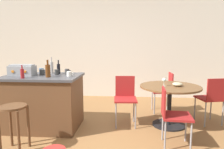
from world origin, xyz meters
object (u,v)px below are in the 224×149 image
cup_1 (42,71)px  cup_0 (57,72)px  folding_chair_far (125,96)px  bottle_0 (52,67)px  folding_chair_left (172,113)px  dining_table (170,95)px  wooden_stool (14,117)px  toolbox (22,70)px  bottle_2 (48,70)px  bottle_3 (59,69)px  cup_4 (69,74)px  bottle_1 (22,73)px  folding_chair_near (165,89)px  cup_3 (42,72)px  kitchen_island (43,101)px  serving_bowl (178,84)px  folding_chair_right (212,97)px  wine_glass (164,80)px  cup_2 (67,72)px

cup_1 → cup_0: bearing=-26.3°
folding_chair_far → bottle_0: size_ratio=2.89×
folding_chair_left → dining_table: bearing=81.1°
wooden_stool → folding_chair_left: (2.16, 0.32, 0.02)m
wooden_stool → toolbox: bearing=108.9°
bottle_2 → bottle_3: bottle_2 is taller
cup_1 → cup_4: cup_1 is taller
folding_chair_left → bottle_1: size_ratio=4.06×
bottle_0 → cup_1: 0.20m
folding_chair_near → folding_chair_far: 1.12m
wooden_stool → dining_table: 2.53m
bottle_0 → cup_4: 0.53m
cup_3 → bottle_0: bearing=59.3°
cup_1 → cup_4: (0.61, -0.30, -0.01)m
kitchen_island → cup_0: bearing=16.2°
toolbox → serving_bowl: (2.68, 0.28, -0.25)m
wooden_stool → folding_chair_far: bearing=36.7°
bottle_2 → bottle_3: 0.39m
serving_bowl → dining_table: bearing=173.2°
folding_chair_right → wine_glass: bearing=-170.9°
bottle_0 → toolbox: bearing=-143.6°
folding_chair_near → cup_3: 2.53m
folding_chair_far → cup_0: 1.30m
wooden_stool → cup_3: size_ratio=5.16×
cup_3 → serving_bowl: bearing=3.8°
toolbox → bottle_2: bottle_2 is taller
cup_0 → wine_glass: cup_0 is taller
cup_2 → cup_4: (0.09, -0.20, -0.01)m
cup_0 → serving_bowl: bearing=4.6°
folding_chair_near → serving_bowl: (0.08, -0.77, 0.26)m
dining_table → wine_glass: (-0.12, -0.03, 0.28)m
cup_1 → folding_chair_left: bearing=-18.8°
folding_chair_left → wooden_stool: bearing=-171.5°
bottle_1 → wooden_stool: bearing=-76.8°
wooden_stool → cup_1: size_ratio=5.33×
toolbox → cup_0: 0.58m
folding_chair_right → toolbox: (-3.33, -0.40, 0.50)m
folding_chair_right → bottle_2: size_ratio=3.09×
serving_bowl → wooden_stool: bearing=-155.9°
cup_0 → cup_2: (0.17, 0.07, 0.00)m
bottle_0 → bottle_1: size_ratio=1.45×
cup_2 → kitchen_island: bearing=-161.1°
wooden_stool → bottle_3: bottle_3 is taller
toolbox → cup_4: bearing=-1.2°
cup_0 → serving_bowl: cup_0 is taller
kitchen_island → wine_glass: size_ratio=9.10×
cup_2 → cup_3: bearing=-172.4°
cup_0 → cup_2: 0.18m
kitchen_island → bottle_1: size_ratio=6.24×
kitchen_island → cup_0: cup_0 is taller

